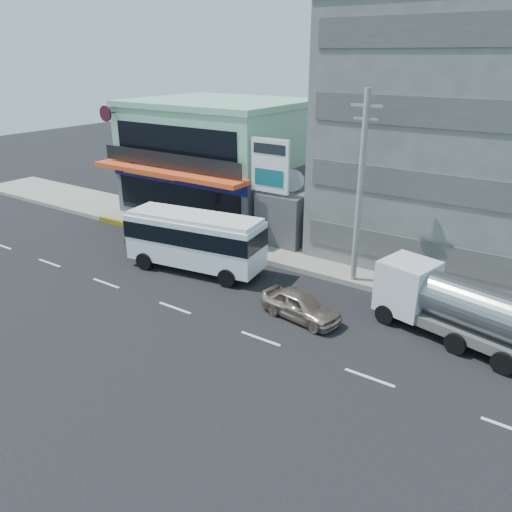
{
  "coord_description": "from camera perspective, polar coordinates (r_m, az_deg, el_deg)",
  "views": [
    {
      "loc": [
        15.35,
        -15.52,
        11.41
      ],
      "look_at": [
        2.53,
        3.29,
        2.2
      ],
      "focal_mm": 35.0,
      "sensor_mm": 36.0,
      "label": 1
    }
  ],
  "objects": [
    {
      "name": "satellite_dish",
      "position": [
        31.62,
        4.12,
        7.63
      ],
      "size": [
        1.5,
        1.5,
        0.15
      ],
      "primitive_type": "cylinder",
      "color": "slate",
      "rests_on": "gap_structure"
    },
    {
      "name": "billboard",
      "position": [
        30.07,
        1.59,
        9.57
      ],
      "size": [
        2.6,
        0.18,
        6.9
      ],
      "color": "gray",
      "rests_on": "ground"
    },
    {
      "name": "minibus",
      "position": [
        27.97,
        -7.01,
        2.12
      ],
      "size": [
        8.13,
        3.67,
        3.28
      ],
      "color": "white",
      "rests_on": "ground"
    },
    {
      "name": "utility_pole_near",
      "position": [
        25.53,
        11.81,
        7.37
      ],
      "size": [
        1.6,
        0.3,
        10.0
      ],
      "color": "#999993",
      "rests_on": "ground"
    },
    {
      "name": "sidewalk",
      "position": [
        29.32,
        10.89,
        -0.97
      ],
      "size": [
        70.0,
        5.0,
        0.3
      ],
      "primitive_type": "cube",
      "color": "gray",
      "rests_on": "ground"
    },
    {
      "name": "shop_building",
      "position": [
        38.32,
        -4.12,
        10.82
      ],
      "size": [
        12.4,
        11.7,
        8.0
      ],
      "color": "#47484C",
      "rests_on": "ground"
    },
    {
      "name": "motorcycle_rider",
      "position": [
        32.5,
        -13.86,
        2.09
      ],
      "size": [
        1.64,
        0.67,
        2.06
      ],
      "color": "#4F0E0B",
      "rests_on": "ground"
    },
    {
      "name": "ground",
      "position": [
        24.63,
        -9.27,
        -5.88
      ],
      "size": [
        120.0,
        120.0,
        0.0
      ],
      "primitive_type": "plane",
      "color": "black",
      "rests_on": "ground"
    },
    {
      "name": "tanker_truck",
      "position": [
        22.83,
        21.66,
        -5.27
      ],
      "size": [
        7.55,
        3.66,
        2.86
      ],
      "color": "silver",
      "rests_on": "ground"
    },
    {
      "name": "gap_structure",
      "position": [
        32.96,
        4.92,
        4.91
      ],
      "size": [
        3.0,
        6.0,
        3.5
      ],
      "primitive_type": "cube",
      "color": "#47484C",
      "rests_on": "ground"
    },
    {
      "name": "sedan",
      "position": [
        23.21,
        5.14,
        -5.62
      ],
      "size": [
        4.13,
        2.15,
        1.34
      ],
      "primitive_type": "imported",
      "rotation": [
        0.0,
        0.0,
        1.42
      ],
      "color": "#C7AB98",
      "rests_on": "ground"
    },
    {
      "name": "concrete_building",
      "position": [
        31.29,
        24.65,
        11.99
      ],
      "size": [
        16.0,
        12.0,
        14.0
      ],
      "primitive_type": "cube",
      "color": "gray",
      "rests_on": "ground"
    }
  ]
}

